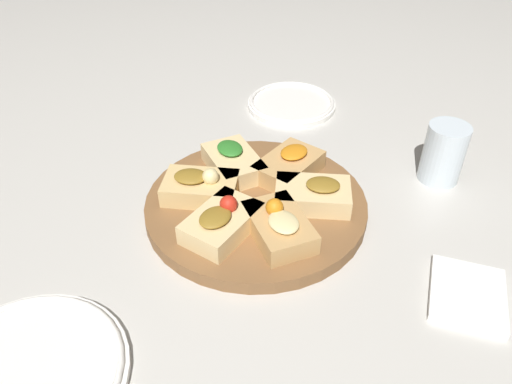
{
  "coord_description": "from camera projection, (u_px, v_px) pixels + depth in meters",
  "views": [
    {
      "loc": [
        -0.54,
        -0.26,
        0.5
      ],
      "look_at": [
        0.0,
        0.0,
        0.04
      ],
      "focal_mm": 35.0,
      "sensor_mm": 36.0,
      "label": 1
    }
  ],
  "objects": [
    {
      "name": "ground_plane",
      "position": [
        256.0,
        211.0,
        0.78
      ],
      "size": [
        3.0,
        3.0,
        0.0
      ],
      "primitive_type": "plane",
      "color": "beige"
    },
    {
      "name": "serving_board",
      "position": [
        256.0,
        205.0,
        0.77
      ],
      "size": [
        0.34,
        0.34,
        0.02
      ],
      "primitive_type": "cylinder",
      "color": "brown",
      "rests_on": "ground_plane"
    },
    {
      "name": "focaccia_slice_0",
      "position": [
        289.0,
        165.0,
        0.81
      ],
      "size": [
        0.13,
        0.09,
        0.04
      ],
      "color": "tan",
      "rests_on": "serving_board"
    },
    {
      "name": "focaccia_slice_1",
      "position": [
        233.0,
        162.0,
        0.82
      ],
      "size": [
        0.13,
        0.13,
        0.04
      ],
      "color": "#E5C689",
      "rests_on": "serving_board"
    },
    {
      "name": "focaccia_slice_2",
      "position": [
        200.0,
        186.0,
        0.76
      ],
      "size": [
        0.1,
        0.13,
        0.05
      ],
      "color": "#DBB775",
      "rests_on": "serving_board"
    },
    {
      "name": "focaccia_slice_3",
      "position": [
        222.0,
        222.0,
        0.7
      ],
      "size": [
        0.12,
        0.09,
        0.05
      ],
      "color": "#E5C689",
      "rests_on": "serving_board"
    },
    {
      "name": "focaccia_slice_4",
      "position": [
        279.0,
        226.0,
        0.69
      ],
      "size": [
        0.13,
        0.13,
        0.05
      ],
      "color": "tan",
      "rests_on": "serving_board"
    },
    {
      "name": "focaccia_slice_5",
      "position": [
        313.0,
        194.0,
        0.75
      ],
      "size": [
        0.11,
        0.13,
        0.04
      ],
      "color": "#E5C689",
      "rests_on": "serving_board"
    },
    {
      "name": "plate_left",
      "position": [
        22.0,
        377.0,
        0.54
      ],
      "size": [
        0.23,
        0.23,
        0.02
      ],
      "color": "white",
      "rests_on": "ground_plane"
    },
    {
      "name": "plate_right",
      "position": [
        292.0,
        103.0,
        1.04
      ],
      "size": [
        0.18,
        0.18,
        0.02
      ],
      "color": "white",
      "rests_on": "ground_plane"
    },
    {
      "name": "water_glass",
      "position": [
        444.0,
        153.0,
        0.82
      ],
      "size": [
        0.07,
        0.07,
        0.1
      ],
      "primitive_type": "cylinder",
      "color": "silver",
      "rests_on": "ground_plane"
    },
    {
      "name": "napkin_stack",
      "position": [
        468.0,
        294.0,
        0.64
      ],
      "size": [
        0.12,
        0.11,
        0.01
      ],
      "primitive_type": "cube",
      "rotation": [
        0.0,
        0.0,
        0.12
      ],
      "color": "white",
      "rests_on": "ground_plane"
    }
  ]
}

